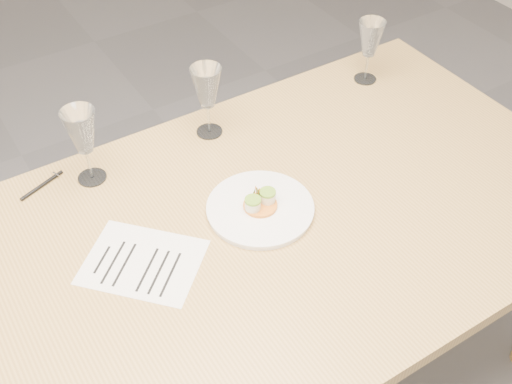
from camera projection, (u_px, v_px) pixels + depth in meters
dining_table at (151, 293)px, 1.52m from camera, size 2.40×1.00×0.75m
dinner_plate at (260, 208)px, 1.62m from camera, size 0.27×0.27×0.07m
recipe_sheet at (143, 262)px, 1.50m from camera, size 0.33×0.34×0.00m
ballpoint_pen at (42, 185)px, 1.69m from camera, size 0.13×0.06×0.01m
wine_glass_0 at (82, 133)px, 1.61m from camera, size 0.09×0.09×0.22m
wine_glass_1 at (207, 89)px, 1.76m from camera, size 0.09×0.09×0.22m
wine_glass_2 at (370, 40)px, 1.96m from camera, size 0.08×0.08×0.20m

